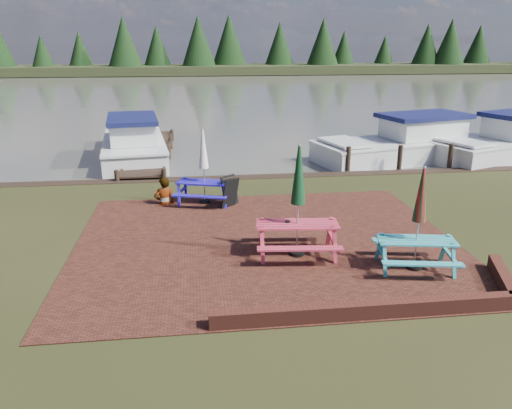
{
  "coord_description": "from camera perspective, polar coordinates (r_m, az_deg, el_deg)",
  "views": [
    {
      "loc": [
        -1.62,
        -9.95,
        4.63
      ],
      "look_at": [
        -0.26,
        0.92,
        1.0
      ],
      "focal_mm": 35.0,
      "sensor_mm": 36.0,
      "label": 1
    }
  ],
  "objects": [
    {
      "name": "paving",
      "position": [
        11.99,
        1.17,
        -4.32
      ],
      "size": [
        9.0,
        7.5,
        0.02
      ],
      "primitive_type": "cube",
      "color": "#391912",
      "rests_on": "ground"
    },
    {
      "name": "boat_jetty",
      "position": [
        21.83,
        -13.79,
        6.68
      ],
      "size": [
        3.29,
        7.36,
        2.06
      ],
      "rotation": [
        0.0,
        0.0,
        0.12
      ],
      "color": "silver",
      "rests_on": "ground"
    },
    {
      "name": "jetty",
      "position": [
        21.78,
        -12.01,
        5.96
      ],
      "size": [
        1.76,
        9.08,
        1.0
      ],
      "color": "black",
      "rests_on": "ground"
    },
    {
      "name": "picnic_table_teal",
      "position": [
        10.89,
        17.94,
        -3.33
      ],
      "size": [
        1.83,
        1.69,
        2.22
      ],
      "rotation": [
        0.0,
        0.0,
        -0.18
      ],
      "color": "teal",
      "rests_on": "ground"
    },
    {
      "name": "boat_far",
      "position": [
        23.55,
        26.79,
        6.12
      ],
      "size": [
        7.3,
        4.71,
        2.15
      ],
      "rotation": [
        0.0,
        0.0,
        1.93
      ],
      "color": "silver",
      "rests_on": "ground"
    },
    {
      "name": "chalkboard",
      "position": [
        14.43,
        -2.99,
        1.48
      ],
      "size": [
        0.55,
        0.81,
        0.88
      ],
      "rotation": [
        0.0,
        0.0,
        0.7
      ],
      "color": "black",
      "rests_on": "ground"
    },
    {
      "name": "far_treeline",
      "position": [
        75.98,
        -6.2,
        17.21
      ],
      "size": [
        120.0,
        10.0,
        8.1
      ],
      "color": "black",
      "rests_on": "ground"
    },
    {
      "name": "brick_wall",
      "position": [
        9.54,
        17.37,
        -10.59
      ],
      "size": [
        6.21,
        1.79,
        0.3
      ],
      "color": "#4C1E16",
      "rests_on": "ground"
    },
    {
      "name": "picnic_table_blue",
      "position": [
        14.7,
        -5.95,
        3.02
      ],
      "size": [
        1.92,
        1.8,
        2.2
      ],
      "rotation": [
        0.0,
        0.0,
        -0.29
      ],
      "color": "#2517B3",
      "rests_on": "ground"
    },
    {
      "name": "ground",
      "position": [
        11.09,
        1.92,
        -6.34
      ],
      "size": [
        120.0,
        120.0,
        0.0
      ],
      "primitive_type": "plane",
      "color": "black",
      "rests_on": "ground"
    },
    {
      "name": "picnic_table_red",
      "position": [
        11.03,
        4.77,
        -1.58
      ],
      "size": [
        1.97,
        1.79,
        2.52
      ],
      "rotation": [
        0.0,
        0.0,
        -0.11
      ],
      "color": "#BC3045",
      "rests_on": "ground"
    },
    {
      "name": "water",
      "position": [
        47.21,
        -5.27,
        12.62
      ],
      "size": [
        120.0,
        60.0,
        0.02
      ],
      "primitive_type": "cube",
      "color": "#49463F",
      "rests_on": "ground"
    },
    {
      "name": "person",
      "position": [
        14.71,
        -10.57,
        3.03
      ],
      "size": [
        0.67,
        0.52,
        1.65
      ],
      "primitive_type": "imported",
      "rotation": [
        0.0,
        0.0,
        3.36
      ],
      "color": "gray",
      "rests_on": "ground"
    },
    {
      "name": "boat_near",
      "position": [
        21.96,
        16.91,
        6.5
      ],
      "size": [
        8.1,
        4.54,
        2.08
      ],
      "rotation": [
        0.0,
        0.0,
        1.83
      ],
      "color": "silver",
      "rests_on": "ground"
    }
  ]
}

